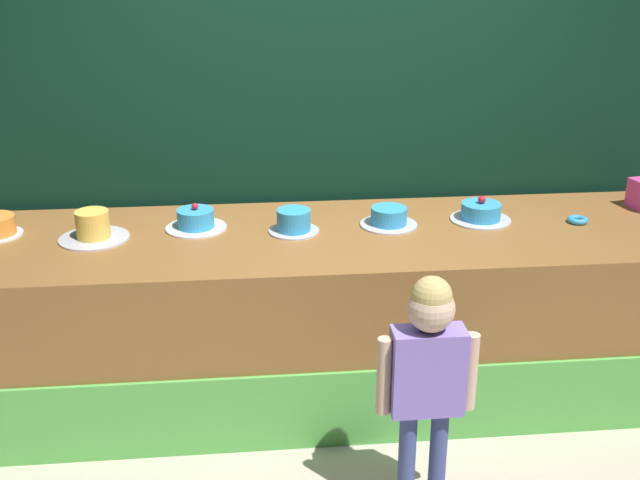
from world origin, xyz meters
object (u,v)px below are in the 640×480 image
object	(u,v)px
cake_far_right	(481,213)
cake_right	(389,218)
cake_center_left	(196,220)
cake_center_right	(294,222)
donut	(578,220)
child_figure	(428,364)
cake_left	(93,228)

from	to	relation	value
cake_far_right	cake_right	bearing A→B (deg)	-176.77
cake_center_left	cake_center_right	distance (m)	0.51
cake_center_left	cake_center_right	bearing A→B (deg)	-10.96
cake_right	donut	bearing A→B (deg)	-3.27
child_figure	cake_right	size ratio (longest dim) A/B	3.63
cake_left	cake_far_right	world-z (taller)	cake_left
cake_center_left	donut	bearing A→B (deg)	-3.11
cake_center_left	cake_far_right	xyz separation A→B (m)	(1.51, -0.02, -0.00)
cake_center_left	child_figure	bearing A→B (deg)	-48.78
cake_left	cake_center_left	size ratio (longest dim) A/B	1.10
cake_left	cake_right	bearing A→B (deg)	1.83
cake_center_right	cake_far_right	distance (m)	1.01
cake_left	cake_far_right	size ratio (longest dim) A/B	1.08
child_figure	cake_center_left	xyz separation A→B (m)	(-0.98, 1.12, 0.25)
donut	cake_left	size ratio (longest dim) A/B	0.31
child_figure	donut	world-z (taller)	child_figure
cake_left	donut	bearing A→B (deg)	-0.21
cake_left	cake_right	world-z (taller)	cake_left
cake_right	cake_far_right	distance (m)	0.50
donut	cake_right	distance (m)	1.01
donut	cake_right	xyz separation A→B (m)	(-1.01, 0.06, 0.03)
cake_center_right	cake_far_right	world-z (taller)	cake_far_right
cake_center_right	cake_far_right	bearing A→B (deg)	4.19
donut	cake_center_left	xyz separation A→B (m)	(-2.01, 0.11, 0.03)
cake_right	cake_far_right	xyz separation A→B (m)	(0.50, 0.03, 0.00)
donut	cake_left	bearing A→B (deg)	179.79
child_figure	cake_left	xyz separation A→B (m)	(-1.48, 1.02, 0.27)
child_figure	cake_left	size ratio (longest dim) A/B	3.13
cake_right	cake_center_right	bearing A→B (deg)	-174.85
cake_left	cake_right	size ratio (longest dim) A/B	1.16
cake_center_right	child_figure	bearing A→B (deg)	-64.95
donut	cake_right	bearing A→B (deg)	176.73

